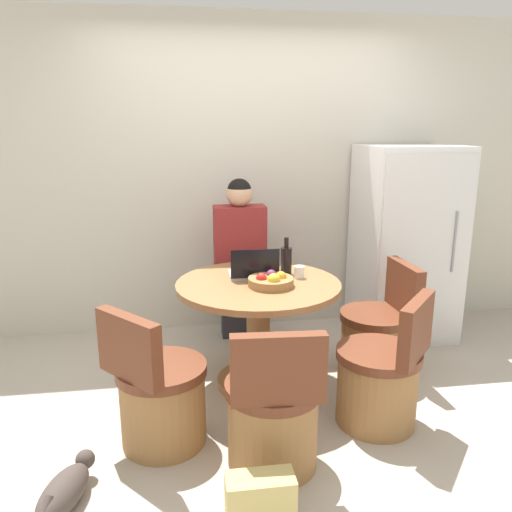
{
  "coord_description": "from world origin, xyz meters",
  "views": [
    {
      "loc": [
        -0.55,
        -2.73,
        1.7
      ],
      "look_at": [
        -0.08,
        0.43,
        0.88
      ],
      "focal_mm": 35.0,
      "sensor_mm": 36.0,
      "label": 1
    }
  ],
  "objects_px": {
    "bottle": "(286,260)",
    "handbag": "(260,503)",
    "cat": "(65,490)",
    "person_seated": "(239,254)",
    "dining_table": "(258,315)",
    "chair_right_side": "(377,338)",
    "laptop": "(254,271)",
    "chair_near_camera": "(273,418)",
    "fruit_bowl": "(271,281)",
    "chair_near_left_corner": "(160,398)",
    "refrigerator": "(405,243)",
    "chair_near_right_corner": "(380,381)"
  },
  "relations": [
    {
      "from": "dining_table",
      "to": "person_seated",
      "type": "height_order",
      "value": "person_seated"
    },
    {
      "from": "fruit_bowl",
      "to": "cat",
      "type": "relative_size",
      "value": 0.6
    },
    {
      "from": "cat",
      "to": "person_seated",
      "type": "bearing_deg",
      "value": -11.55
    },
    {
      "from": "fruit_bowl",
      "to": "dining_table",
      "type": "bearing_deg",
      "value": 124.63
    },
    {
      "from": "dining_table",
      "to": "chair_near_left_corner",
      "type": "relative_size",
      "value": 1.33
    },
    {
      "from": "laptop",
      "to": "handbag",
      "type": "xyz_separation_m",
      "value": [
        -0.17,
        -1.38,
        -0.64
      ]
    },
    {
      "from": "person_seated",
      "to": "bottle",
      "type": "height_order",
      "value": "person_seated"
    },
    {
      "from": "person_seated",
      "to": "bottle",
      "type": "bearing_deg",
      "value": 112.77
    },
    {
      "from": "chair_near_right_corner",
      "to": "person_seated",
      "type": "distance_m",
      "value": 1.55
    },
    {
      "from": "person_seated",
      "to": "chair_near_camera",
      "type": "bearing_deg",
      "value": 89.42
    },
    {
      "from": "chair_near_left_corner",
      "to": "person_seated",
      "type": "xyz_separation_m",
      "value": [
        0.59,
        1.33,
        0.46
      ]
    },
    {
      "from": "dining_table",
      "to": "cat",
      "type": "xyz_separation_m",
      "value": [
        -1.06,
        -0.99,
        -0.42
      ]
    },
    {
      "from": "chair_near_right_corner",
      "to": "handbag",
      "type": "xyz_separation_m",
      "value": [
        -0.82,
        -0.7,
        -0.14
      ]
    },
    {
      "from": "chair_near_right_corner",
      "to": "cat",
      "type": "xyz_separation_m",
      "value": [
        -1.69,
        -0.43,
        -0.19
      ]
    },
    {
      "from": "refrigerator",
      "to": "fruit_bowl",
      "type": "distance_m",
      "value": 1.52
    },
    {
      "from": "chair_near_left_corner",
      "to": "bottle",
      "type": "relative_size",
      "value": 3.14
    },
    {
      "from": "refrigerator",
      "to": "person_seated",
      "type": "xyz_separation_m",
      "value": [
        -1.38,
        0.03,
        -0.06
      ]
    },
    {
      "from": "chair_near_camera",
      "to": "chair_right_side",
      "type": "bearing_deg",
      "value": -132.31
    },
    {
      "from": "person_seated",
      "to": "laptop",
      "type": "relative_size",
      "value": 4.14
    },
    {
      "from": "chair_near_right_corner",
      "to": "person_seated",
      "type": "relative_size",
      "value": 0.6
    },
    {
      "from": "refrigerator",
      "to": "cat",
      "type": "height_order",
      "value": "refrigerator"
    },
    {
      "from": "refrigerator",
      "to": "cat",
      "type": "relative_size",
      "value": 3.26
    },
    {
      "from": "cat",
      "to": "fruit_bowl",
      "type": "bearing_deg",
      "value": -32.83
    },
    {
      "from": "fruit_bowl",
      "to": "laptop",
      "type": "bearing_deg",
      "value": 109.97
    },
    {
      "from": "chair_right_side",
      "to": "chair_near_left_corner",
      "type": "height_order",
      "value": "same"
    },
    {
      "from": "chair_near_left_corner",
      "to": "handbag",
      "type": "relative_size",
      "value": 2.69
    },
    {
      "from": "laptop",
      "to": "chair_near_camera",
      "type": "bearing_deg",
      "value": 87.62
    },
    {
      "from": "bottle",
      "to": "handbag",
      "type": "height_order",
      "value": "bottle"
    },
    {
      "from": "cat",
      "to": "chair_near_camera",
      "type": "bearing_deg",
      "value": -63.05
    },
    {
      "from": "laptop",
      "to": "cat",
      "type": "height_order",
      "value": "laptop"
    },
    {
      "from": "handbag",
      "to": "dining_table",
      "type": "bearing_deg",
      "value": 81.68
    },
    {
      "from": "refrigerator",
      "to": "chair_near_left_corner",
      "type": "distance_m",
      "value": 2.41
    },
    {
      "from": "chair_near_camera",
      "to": "fruit_bowl",
      "type": "bearing_deg",
      "value": -95.55
    },
    {
      "from": "refrigerator",
      "to": "bottle",
      "type": "xyz_separation_m",
      "value": [
        -1.12,
        -0.57,
        0.05
      ]
    },
    {
      "from": "bottle",
      "to": "handbag",
      "type": "distance_m",
      "value": 1.63
    },
    {
      "from": "person_seated",
      "to": "refrigerator",
      "type": "bearing_deg",
      "value": 178.6
    },
    {
      "from": "dining_table",
      "to": "handbag",
      "type": "height_order",
      "value": "dining_table"
    },
    {
      "from": "chair_near_camera",
      "to": "chair_near_left_corner",
      "type": "relative_size",
      "value": 1.0
    },
    {
      "from": "dining_table",
      "to": "chair_right_side",
      "type": "distance_m",
      "value": 0.88
    },
    {
      "from": "dining_table",
      "to": "person_seated",
      "type": "xyz_separation_m",
      "value": [
        -0.04,
        0.76,
        0.23
      ]
    },
    {
      "from": "chair_right_side",
      "to": "person_seated",
      "type": "height_order",
      "value": "person_seated"
    },
    {
      "from": "chair_near_camera",
      "to": "chair_near_right_corner",
      "type": "bearing_deg",
      "value": -153.9
    },
    {
      "from": "dining_table",
      "to": "bottle",
      "type": "relative_size",
      "value": 4.18
    },
    {
      "from": "chair_right_side",
      "to": "fruit_bowl",
      "type": "height_order",
      "value": "fruit_bowl"
    },
    {
      "from": "chair_near_camera",
      "to": "chair_right_side",
      "type": "distance_m",
      "value": 1.25
    },
    {
      "from": "chair_near_left_corner",
      "to": "refrigerator",
      "type": "bearing_deg",
      "value": -98.73
    },
    {
      "from": "refrigerator",
      "to": "cat",
      "type": "xyz_separation_m",
      "value": [
        -2.4,
        -1.72,
        -0.71
      ]
    },
    {
      "from": "chair_near_camera",
      "to": "handbag",
      "type": "relative_size",
      "value": 2.69
    },
    {
      "from": "laptop",
      "to": "bottle",
      "type": "xyz_separation_m",
      "value": [
        0.23,
        0.03,
        0.06
      ]
    },
    {
      "from": "chair_near_right_corner",
      "to": "fruit_bowl",
      "type": "bearing_deg",
      "value": -87.76
    }
  ]
}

